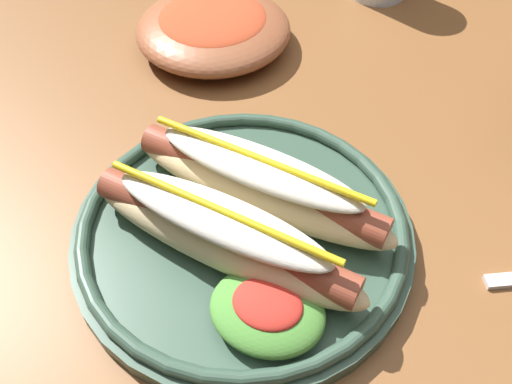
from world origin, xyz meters
TOP-DOWN VIEW (x-y plane):
  - dining_table at (0.00, 0.00)m, footprint 1.15×0.83m
  - hot_dog_plate at (-0.07, -0.18)m, footprint 0.28×0.28m
  - side_bowl at (-0.21, 0.07)m, footprint 0.18×0.18m

SIDE VIEW (x-z plane):
  - dining_table at x=0.00m, z-range 0.26..1.00m
  - side_bowl at x=-0.21m, z-range 0.74..0.79m
  - hot_dog_plate at x=-0.07m, z-range 0.73..0.80m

